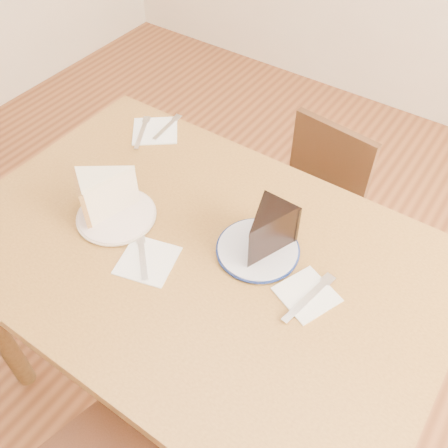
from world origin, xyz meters
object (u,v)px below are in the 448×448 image
at_px(table, 199,275).
at_px(plate_cream, 117,216).
at_px(carrot_cake, 111,192).
at_px(chair_far, 305,215).
at_px(chocolate_cake, 264,235).
at_px(plate_navy, 258,250).

bearing_deg(table, plate_cream, -172.80).
xyz_separation_m(table, carrot_cake, (-0.26, -0.01, 0.17)).
height_order(table, chair_far, table).
bearing_deg(carrot_cake, table, 37.77).
bearing_deg(table, chocolate_cake, 31.77).
distance_m(chair_far, chocolate_cake, 0.65).
height_order(carrot_cake, chocolate_cake, carrot_cake).
distance_m(table, plate_cream, 0.26).
xyz_separation_m(carrot_cake, chocolate_cake, (0.39, 0.10, -0.00)).
height_order(chair_far, plate_navy, plate_navy).
relative_size(table, plate_navy, 6.20).
bearing_deg(chair_far, plate_navy, 106.50).
height_order(plate_navy, chocolate_cake, chocolate_cake).
height_order(chair_far, carrot_cake, carrot_cake).
bearing_deg(chair_far, table, 92.91).
xyz_separation_m(chair_far, carrot_cake, (-0.29, -0.59, 0.41)).
relative_size(plate_navy, chocolate_cake, 1.44).
bearing_deg(carrot_cake, chair_far, 98.17).
relative_size(chair_far, carrot_cake, 5.27).
bearing_deg(plate_cream, chocolate_cake, 17.02).
bearing_deg(plate_cream, chair_far, 65.74).
distance_m(table, plate_navy, 0.18).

